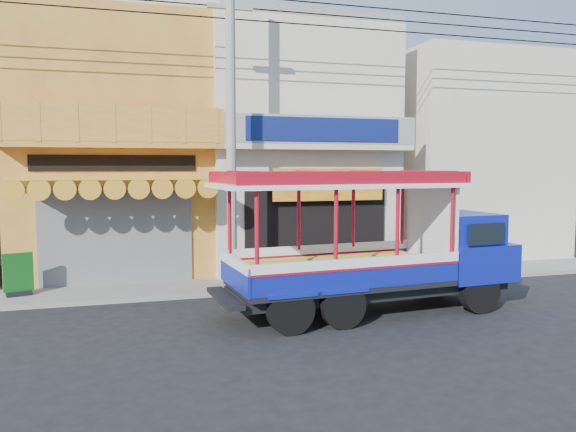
{
  "coord_description": "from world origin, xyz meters",
  "views": [
    {
      "loc": [
        -3.77,
        -11.56,
        3.46
      ],
      "look_at": [
        0.34,
        2.5,
        2.16
      ],
      "focal_mm": 35.0,
      "sensor_mm": 36.0,
      "label": 1
    }
  ],
  "objects_px": {
    "utility_pole": "(236,107)",
    "green_sign": "(18,278)",
    "potted_plant_b": "(324,263)",
    "potted_plant_c": "(410,256)",
    "potted_plant_a": "(375,261)",
    "songthaew_truck": "(389,244)"
  },
  "relations": [
    {
      "from": "utility_pole",
      "to": "green_sign",
      "type": "bearing_deg",
      "value": 171.66
    },
    {
      "from": "potted_plant_b",
      "to": "potted_plant_c",
      "type": "height_order",
      "value": "same"
    },
    {
      "from": "potted_plant_c",
      "to": "potted_plant_b",
      "type": "bearing_deg",
      "value": -63.33
    },
    {
      "from": "utility_pole",
      "to": "potted_plant_a",
      "type": "bearing_deg",
      "value": 7.83
    },
    {
      "from": "utility_pole",
      "to": "potted_plant_a",
      "type": "xyz_separation_m",
      "value": [
        4.36,
        0.6,
        -4.45
      ]
    },
    {
      "from": "potted_plant_c",
      "to": "utility_pole",
      "type": "bearing_deg",
      "value": -61.86
    },
    {
      "from": "potted_plant_a",
      "to": "green_sign",
      "type": "bearing_deg",
      "value": 120.53
    },
    {
      "from": "green_sign",
      "to": "potted_plant_c",
      "type": "height_order",
      "value": "green_sign"
    },
    {
      "from": "potted_plant_b",
      "to": "potted_plant_c",
      "type": "relative_size",
      "value": 1.0
    },
    {
      "from": "potted_plant_a",
      "to": "potted_plant_b",
      "type": "xyz_separation_m",
      "value": [
        -1.64,
        0.02,
        0.0
      ]
    },
    {
      "from": "potted_plant_a",
      "to": "utility_pole",
      "type": "bearing_deg",
      "value": 129.63
    },
    {
      "from": "songthaew_truck",
      "to": "potted_plant_c",
      "type": "relative_size",
      "value": 7.83
    },
    {
      "from": "potted_plant_c",
      "to": "potted_plant_a",
      "type": "bearing_deg",
      "value": -52.54
    },
    {
      "from": "utility_pole",
      "to": "songthaew_truck",
      "type": "bearing_deg",
      "value": -42.54
    },
    {
      "from": "songthaew_truck",
      "to": "potted_plant_a",
      "type": "bearing_deg",
      "value": 69.94
    },
    {
      "from": "utility_pole",
      "to": "potted_plant_b",
      "type": "height_order",
      "value": "utility_pole"
    },
    {
      "from": "green_sign",
      "to": "potted_plant_c",
      "type": "distance_m",
      "value": 11.46
    },
    {
      "from": "potted_plant_a",
      "to": "potted_plant_c",
      "type": "xyz_separation_m",
      "value": [
        1.49,
        0.56,
        0.0
      ]
    },
    {
      "from": "potted_plant_a",
      "to": "potted_plant_b",
      "type": "bearing_deg",
      "value": 121.06
    },
    {
      "from": "potted_plant_a",
      "to": "potted_plant_b",
      "type": "relative_size",
      "value": 0.99
    },
    {
      "from": "utility_pole",
      "to": "potted_plant_c",
      "type": "xyz_separation_m",
      "value": [
        5.86,
        1.16,
        -4.44
      ]
    },
    {
      "from": "songthaew_truck",
      "to": "potted_plant_a",
      "type": "height_order",
      "value": "songthaew_truck"
    }
  ]
}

